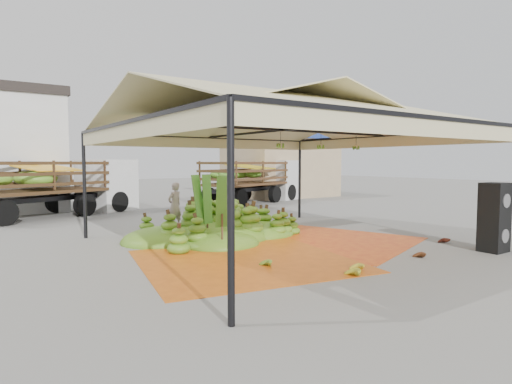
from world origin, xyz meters
TOP-DOWN VIEW (x-y plane):
  - ground at (0.00, 0.00)m, footprint 90.00×90.00m
  - canopy_tent at (0.00, 0.00)m, footprint 8.10×8.10m
  - building_tan at (10.00, 13.00)m, footprint 6.30×5.30m
  - tarp_left at (-1.80, -0.98)m, footprint 5.13×4.96m
  - tarp_right at (1.39, -0.23)m, footprint 5.35×5.48m
  - banana_heap at (-0.92, 1.88)m, footprint 6.22×5.56m
  - hand_yellow_a at (-0.89, -3.22)m, footprint 0.52×0.44m
  - hand_yellow_b at (-0.45, -2.96)m, footprint 0.49×0.43m
  - hand_red_a at (1.56, -2.99)m, footprint 0.44×0.37m
  - hand_red_b at (3.70, -2.30)m, footprint 0.51×0.48m
  - hand_green at (-1.79, -1.65)m, footprint 0.46×0.38m
  - hanging_bunches at (1.85, 0.54)m, footprint 3.24×0.24m
  - speaker_stack at (3.70, -3.57)m, footprint 0.61×0.53m
  - banana_leaves at (-1.75, 0.76)m, footprint 0.96×1.36m
  - vendor at (-1.11, 4.31)m, footprint 0.64×0.53m
  - truck_left at (-3.45, 10.10)m, footprint 7.00×4.72m
  - truck_right at (6.44, 10.46)m, footprint 6.99×4.49m

SIDE VIEW (x-z plane):
  - ground at x=0.00m, z-range 0.00..0.00m
  - banana_leaves at x=-1.75m, z-range -1.85..1.85m
  - tarp_right at x=1.39m, z-range 0.00..0.01m
  - tarp_left at x=-1.80m, z-range 0.00..0.01m
  - hand_red_b at x=3.70m, z-range 0.00..0.18m
  - hand_red_a at x=1.56m, z-range 0.00..0.19m
  - hand_yellow_b at x=-0.45m, z-range 0.00..0.19m
  - hand_green at x=-1.79m, z-range 0.00..0.20m
  - hand_yellow_a at x=-0.89m, z-range 0.00..0.23m
  - banana_heap at x=-0.92m, z-range 0.00..1.13m
  - vendor at x=-1.11m, z-range 0.00..1.51m
  - speaker_stack at x=3.70m, z-range 0.00..1.68m
  - truck_right at x=6.44m, z-range 0.26..2.54m
  - truck_left at x=-3.45m, z-range 0.27..2.55m
  - building_tan at x=10.00m, z-range 0.02..4.12m
  - hanging_bunches at x=1.85m, z-range 2.52..2.72m
  - canopy_tent at x=0.00m, z-range 1.30..5.30m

